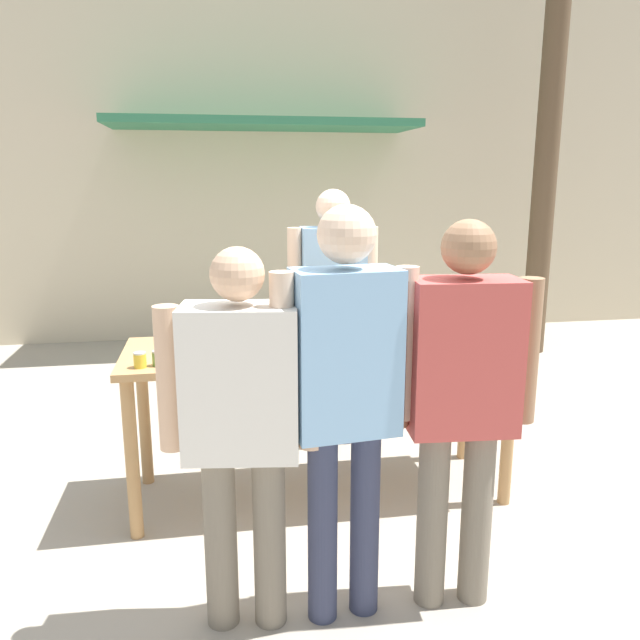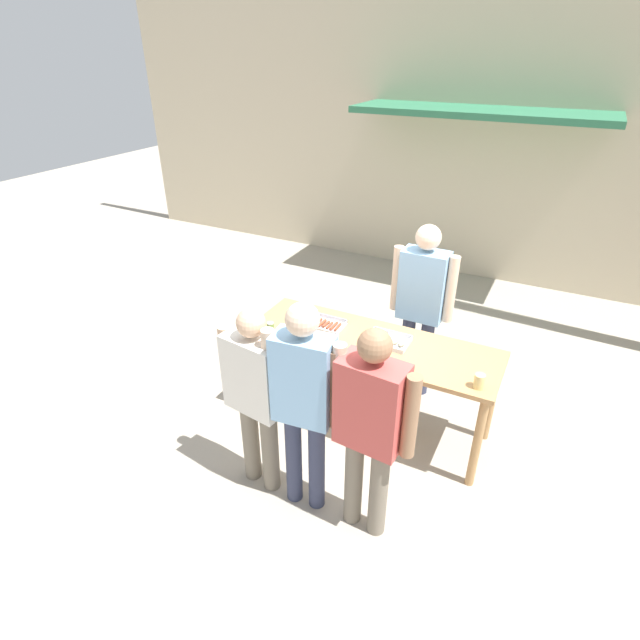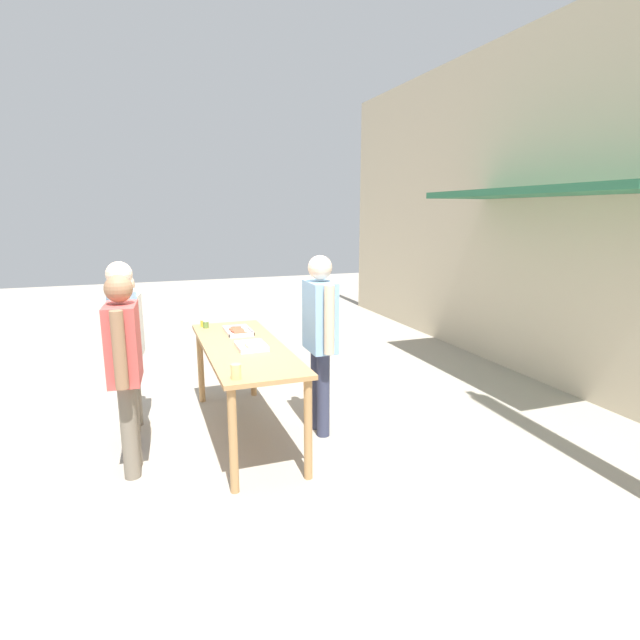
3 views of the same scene
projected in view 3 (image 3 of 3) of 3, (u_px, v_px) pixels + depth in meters
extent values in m
plane|color=#A39989|center=(247.00, 433.00, 5.01)|extent=(24.00, 24.00, 0.00)
cube|color=beige|center=(576.00, 206.00, 5.87)|extent=(12.00, 0.12, 4.50)
cube|color=#2D704C|center=(540.00, 192.00, 5.66)|extent=(3.20, 1.00, 0.08)
cube|color=tan|center=(244.00, 347.00, 4.82)|extent=(2.19, 0.74, 0.04)
cylinder|color=tan|center=(201.00, 366.00, 5.76)|extent=(0.07, 0.07, 0.87)
cylinder|color=tan|center=(233.00, 441.00, 3.87)|extent=(0.07, 0.07, 0.87)
cylinder|color=tan|center=(253.00, 360.00, 5.97)|extent=(0.07, 0.07, 0.87)
cylinder|color=tan|center=(308.00, 429.00, 4.07)|extent=(0.07, 0.07, 0.87)
cube|color=silver|center=(238.00, 332.00, 5.32)|extent=(0.44, 0.27, 0.01)
cube|color=silver|center=(226.00, 331.00, 5.27)|extent=(0.44, 0.01, 0.03)
cube|color=silver|center=(250.00, 330.00, 5.36)|extent=(0.44, 0.01, 0.03)
cube|color=silver|center=(234.00, 326.00, 5.51)|extent=(0.01, 0.27, 0.03)
cube|color=silver|center=(242.00, 335.00, 5.12)|extent=(0.01, 0.27, 0.03)
cylinder|color=brown|center=(236.00, 327.00, 5.49)|extent=(0.03, 0.11, 0.02)
cylinder|color=brown|center=(235.00, 328.00, 5.44)|extent=(0.03, 0.14, 0.02)
cylinder|color=brown|center=(235.00, 329.00, 5.40)|extent=(0.03, 0.14, 0.02)
cylinder|color=brown|center=(238.00, 330.00, 5.37)|extent=(0.04, 0.11, 0.03)
cylinder|color=brown|center=(237.00, 330.00, 5.33)|extent=(0.03, 0.14, 0.03)
cylinder|color=brown|center=(238.00, 331.00, 5.29)|extent=(0.04, 0.13, 0.03)
cylinder|color=brown|center=(239.00, 332.00, 5.26)|extent=(0.04, 0.11, 0.03)
cylinder|color=brown|center=(240.00, 333.00, 5.22)|extent=(0.02, 0.12, 0.02)
cylinder|color=brown|center=(241.00, 334.00, 5.19)|extent=(0.03, 0.14, 0.03)
cylinder|color=brown|center=(241.00, 335.00, 5.15)|extent=(0.03, 0.13, 0.03)
cube|color=silver|center=(251.00, 348.00, 4.71)|extent=(0.36, 0.27, 0.01)
cube|color=silver|center=(237.00, 347.00, 4.67)|extent=(0.36, 0.01, 0.03)
cube|color=silver|center=(265.00, 344.00, 4.75)|extent=(0.36, 0.01, 0.03)
cube|color=silver|center=(247.00, 341.00, 4.87)|extent=(0.01, 0.27, 0.03)
cube|color=silver|center=(255.00, 350.00, 4.55)|extent=(0.01, 0.27, 0.03)
ellipsoid|color=beige|center=(248.00, 343.00, 4.83)|extent=(0.05, 0.10, 0.03)
ellipsoid|color=beige|center=(250.00, 343.00, 4.77)|extent=(0.09, 0.12, 0.05)
ellipsoid|color=beige|center=(251.00, 345.00, 4.71)|extent=(0.06, 0.11, 0.04)
ellipsoid|color=beige|center=(252.00, 347.00, 4.65)|extent=(0.07, 0.10, 0.04)
ellipsoid|color=beige|center=(253.00, 349.00, 4.59)|extent=(0.06, 0.10, 0.04)
cylinder|color=gold|center=(203.00, 323.00, 5.61)|extent=(0.06, 0.06, 0.07)
cylinder|color=#B2B2B7|center=(203.00, 320.00, 5.60)|extent=(0.06, 0.06, 0.01)
cylinder|color=#567A38|center=(206.00, 325.00, 5.53)|extent=(0.06, 0.06, 0.07)
cylinder|color=#B2B2B7|center=(206.00, 321.00, 5.52)|extent=(0.06, 0.06, 0.01)
cylinder|color=#DBC67A|center=(236.00, 371.00, 3.84)|extent=(0.08, 0.08, 0.12)
cylinder|color=#333851|center=(317.00, 388.00, 5.05)|extent=(0.13, 0.13, 0.85)
cylinder|color=#333851|center=(323.00, 395.00, 4.88)|extent=(0.13, 0.13, 0.85)
cube|color=#84B2DB|center=(320.00, 316.00, 4.80)|extent=(0.43, 0.24, 0.68)
sphere|color=beige|center=(320.00, 268.00, 4.70)|extent=(0.23, 0.23, 0.23)
cylinder|color=beige|center=(312.00, 310.00, 5.04)|extent=(0.10, 0.10, 0.64)
cylinder|color=beige|center=(329.00, 320.00, 4.56)|extent=(0.10, 0.10, 0.64)
cylinder|color=#756B5B|center=(131.00, 397.00, 4.94)|extent=(0.13, 0.13, 0.77)
cylinder|color=#756B5B|center=(134.00, 390.00, 5.13)|extent=(0.13, 0.13, 0.77)
cube|color=silver|center=(127.00, 327.00, 4.89)|extent=(0.48, 0.31, 0.61)
sphere|color=#DBAD89|center=(123.00, 284.00, 4.80)|extent=(0.21, 0.21, 0.21)
cylinder|color=#DBAD89|center=(122.00, 332.00, 4.62)|extent=(0.10, 0.10, 0.58)
cylinder|color=#DBAD89|center=(131.00, 320.00, 5.15)|extent=(0.10, 0.10, 0.58)
cylinder|color=#756B5B|center=(129.00, 432.00, 4.10)|extent=(0.13, 0.13, 0.81)
cylinder|color=#756B5B|center=(131.00, 422.00, 4.29)|extent=(0.13, 0.13, 0.81)
cube|color=#C64C47|center=(123.00, 343.00, 4.04)|extent=(0.46, 0.28, 0.64)
sphere|color=#936B4C|center=(118.00, 289.00, 3.94)|extent=(0.22, 0.22, 0.22)
cylinder|color=#936B4C|center=(119.00, 350.00, 3.78)|extent=(0.10, 0.10, 0.61)
cylinder|color=#936B4C|center=(126.00, 334.00, 4.29)|extent=(0.10, 0.10, 0.61)
cylinder|color=#333851|center=(131.00, 408.00, 4.56)|extent=(0.12, 0.12, 0.84)
cylinder|color=#333851|center=(129.00, 401.00, 4.72)|extent=(0.12, 0.12, 0.84)
cube|color=#84B2DB|center=(123.00, 326.00, 4.48)|extent=(0.44, 0.27, 0.67)
sphere|color=beige|center=(119.00, 274.00, 4.38)|extent=(0.23, 0.23, 0.23)
cylinder|color=beige|center=(126.00, 330.00, 4.25)|extent=(0.09, 0.09, 0.63)
cylinder|color=beige|center=(121.00, 319.00, 4.70)|extent=(0.09, 0.09, 0.63)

